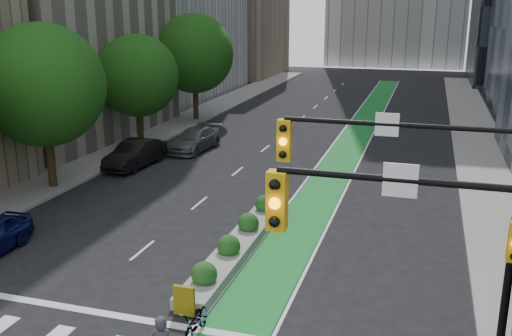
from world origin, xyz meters
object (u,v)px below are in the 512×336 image
Objects in this scene: parked_car_left_mid at (135,154)px; parked_car_left_far at (194,139)px; bicycle at (196,322)px; median_planter at (237,243)px.

parked_car_left_far is (1.82, 4.95, -0.07)m from parked_car_left_mid.
median_planter is at bearing 94.27° from bicycle.
median_planter is 2.07× the size of parked_car_left_mid.
parked_car_left_mid reaches higher than parked_car_left_far.
parked_car_left_far is at bearing 118.50° from median_planter.
bicycle is (0.80, -6.19, 0.11)m from median_planter.
bicycle is at bearing -62.55° from parked_car_left_far.
median_planter is 5.56× the size of bicycle.
parked_car_left_far is (-9.00, 21.29, 0.27)m from bicycle.
parked_car_left_mid is at bearing 134.61° from median_planter.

